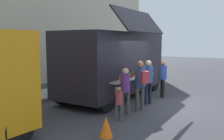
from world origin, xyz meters
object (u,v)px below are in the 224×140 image
object	(u,v)px
traffic_cone_orange	(106,127)
customer_rear_waiting	(125,87)
customer_mid_with_backpack	(141,80)
customer_front_ordering	(148,78)
trash_bin	(120,72)
child_near_queue	(119,101)
food_truck_main	(115,62)
customer_extra_browsing	(163,75)

from	to	relation	value
traffic_cone_orange	customer_rear_waiting	xyz separation A→B (m)	(1.99, 0.57, 0.67)
traffic_cone_orange	customer_mid_with_backpack	distance (m)	2.90
customer_front_ordering	customer_rear_waiting	xyz separation A→B (m)	(-1.72, 0.06, -0.09)
trash_bin	child_near_queue	size ratio (longest dim) A/B	0.87
traffic_cone_orange	trash_bin	size ratio (longest dim) A/B	0.59
food_truck_main	customer_rear_waiting	size ratio (longest dim) A/B	3.76
traffic_cone_orange	customer_front_ordering	xyz separation A→B (m)	(3.71, 0.52, 0.76)
traffic_cone_orange	food_truck_main	bearing A→B (deg)	29.31
customer_rear_waiting	customer_extra_browsing	world-z (taller)	customer_extra_browsing
food_truck_main	customer_extra_browsing	xyz separation A→B (m)	(1.00, -1.88, -0.58)
traffic_cone_orange	customer_front_ordering	size ratio (longest dim) A/B	0.32
food_truck_main	customer_rear_waiting	distance (m)	2.89
customer_front_ordering	customer_mid_with_backpack	size ratio (longest dim) A/B	0.98
food_truck_main	customer_mid_with_backpack	world-z (taller)	food_truck_main
traffic_cone_orange	child_near_queue	world-z (taller)	child_near_queue
trash_bin	child_near_queue	xyz separation A→B (m)	(-7.32, -4.28, 0.17)
food_truck_main	child_near_queue	xyz separation A→B (m)	(-2.89, -1.96, -0.92)
customer_mid_with_backpack	food_truck_main	bearing A→B (deg)	-6.84
customer_mid_with_backpack	customer_extra_browsing	bearing A→B (deg)	-58.57
customer_extra_browsing	food_truck_main	bearing A→B (deg)	-6.13
customer_rear_waiting	customer_extra_browsing	distance (m)	3.20
food_truck_main	customer_mid_with_backpack	bearing A→B (deg)	-127.21
child_near_queue	customer_extra_browsing	bearing A→B (deg)	-33.25
traffic_cone_orange	customer_extra_browsing	size ratio (longest dim) A/B	0.33
traffic_cone_orange	customer_mid_with_backpack	size ratio (longest dim) A/B	0.31
customer_front_ordering	customer_mid_with_backpack	bearing A→B (deg)	120.12
trash_bin	child_near_queue	world-z (taller)	child_near_queue
customer_mid_with_backpack	child_near_queue	distance (m)	1.53
customer_rear_waiting	food_truck_main	bearing A→B (deg)	-7.96
customer_rear_waiting	child_near_queue	world-z (taller)	customer_rear_waiting
food_truck_main	customer_extra_browsing	bearing A→B (deg)	-63.46
customer_mid_with_backpack	trash_bin	bearing A→B (deg)	-24.81
customer_extra_browsing	child_near_queue	world-z (taller)	customer_extra_browsing
trash_bin	customer_rear_waiting	size ratio (longest dim) A/B	0.59
customer_mid_with_backpack	child_near_queue	xyz separation A→B (m)	(-1.47, 0.03, -0.44)
customer_rear_waiting	customer_extra_browsing	bearing A→B (deg)	-48.71
customer_front_ordering	food_truck_main	bearing A→B (deg)	6.40
food_truck_main	child_near_queue	distance (m)	3.61
traffic_cone_orange	customer_front_ordering	distance (m)	3.82
customer_front_ordering	child_near_queue	size ratio (longest dim) A/B	1.62
trash_bin	customer_mid_with_backpack	distance (m)	7.29
trash_bin	customer_front_ordering	size ratio (longest dim) A/B	0.54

